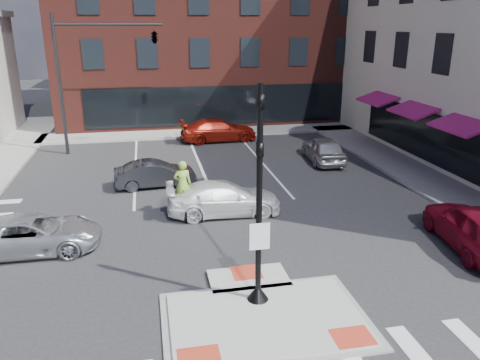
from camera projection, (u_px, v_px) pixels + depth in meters
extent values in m
plane|color=#28282B|center=(261.00, 311.00, 12.78)|extent=(120.00, 120.00, 0.00)
cube|color=gray|center=(266.00, 320.00, 12.31)|extent=(5.40, 3.60, 0.06)
cube|color=#A8A8A3|center=(266.00, 320.00, 12.30)|extent=(5.00, 3.20, 0.12)
cube|color=#A8A8A3|center=(249.00, 279.00, 14.25)|extent=(2.40, 1.40, 0.12)
cube|color=red|center=(199.00, 358.00, 10.80)|extent=(1.00, 0.80, 0.01)
cube|color=red|center=(353.00, 337.00, 11.52)|extent=(1.00, 0.80, 0.01)
cube|color=red|center=(246.00, 272.00, 14.51)|extent=(0.90, 0.90, 0.01)
cube|color=gray|center=(14.00, 148.00, 29.27)|extent=(3.00, 20.00, 0.15)
cube|color=gray|center=(418.00, 174.00, 24.08)|extent=(3.00, 24.00, 0.15)
cube|color=gray|center=(228.00, 131.00, 33.76)|extent=(26.00, 3.00, 0.15)
cube|color=#58211B|center=(208.00, 23.00, 40.69)|extent=(24.00, 18.00, 15.00)
cube|color=black|center=(226.00, 105.00, 34.14)|extent=(20.00, 0.12, 2.80)
cube|color=black|center=(443.00, 143.00, 23.79)|extent=(0.12, 16.00, 2.60)
cube|color=#C11976|center=(434.00, 117.00, 23.23)|extent=(1.46, 3.00, 0.58)
cube|color=#C11976|center=(377.00, 99.00, 28.80)|extent=(1.46, 3.00, 0.58)
cube|color=slate|center=(132.00, 44.00, 58.75)|extent=(10.00, 12.00, 10.00)
cube|color=brown|center=(230.00, 35.00, 62.74)|extent=(12.00, 12.00, 12.00)
cone|color=black|center=(258.00, 292.00, 13.04)|extent=(0.60, 0.60, 0.45)
cylinder|color=black|center=(259.00, 196.00, 12.13)|extent=(0.16, 0.16, 5.80)
cube|color=white|center=(260.00, 237.00, 12.37)|extent=(0.55, 0.04, 0.75)
imported|color=black|center=(260.00, 116.00, 11.47)|extent=(0.18, 0.22, 1.10)
imported|color=black|center=(260.00, 163.00, 11.85)|extent=(0.18, 0.22, 1.10)
cylinder|color=black|center=(60.00, 87.00, 26.82)|extent=(0.20, 0.20, 8.00)
cylinder|color=black|center=(109.00, 24.00, 26.30)|extent=(6.00, 0.14, 0.14)
imported|color=black|center=(154.00, 35.00, 26.97)|extent=(0.48, 2.24, 0.90)
imported|color=silver|center=(32.00, 234.00, 15.94)|extent=(4.60, 2.12, 1.28)
imported|color=maroon|center=(476.00, 227.00, 16.03)|extent=(2.57, 5.00, 1.63)
imported|color=white|center=(224.00, 198.00, 19.10)|extent=(4.70, 2.02, 1.35)
imported|color=#25262A|center=(155.00, 174.00, 22.33)|extent=(3.92, 1.65, 1.26)
imported|color=#A5A7AC|center=(323.00, 149.00, 26.33)|extent=(2.05, 4.37, 1.45)
imported|color=maroon|center=(218.00, 130.00, 31.01)|extent=(5.16, 2.35, 1.46)
imported|color=#3F3F44|center=(184.00, 205.00, 18.84)|extent=(0.69, 1.91, 1.00)
imported|color=#94C345|center=(183.00, 184.00, 18.55)|extent=(0.70, 0.47, 1.91)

